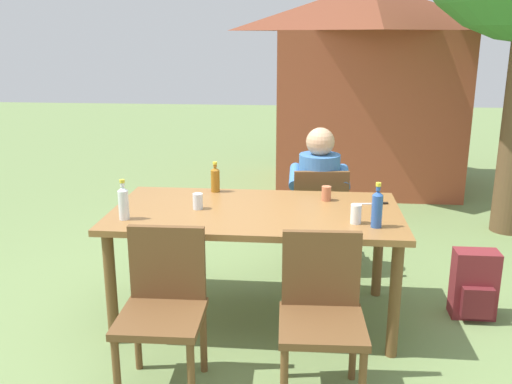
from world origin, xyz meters
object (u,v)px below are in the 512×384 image
Objects in this scene: cup_terracotta at (326,193)px; cup_white at (356,214)px; chair_near_right at (321,308)px; person_in_white_shirt at (319,191)px; cup_glass at (198,201)px; dining_table at (256,222)px; bottle_blue at (377,208)px; brick_kiosk at (367,83)px; bottle_clear at (123,202)px; bottle_amber at (215,179)px; table_knife at (373,204)px; chair_near_left at (164,301)px; backpack_by_near_side at (474,286)px; chair_far_right at (319,215)px.

cup_white is at bearing -71.00° from cup_terracotta.
person_in_white_shirt is at bearing 89.89° from chair_near_right.
cup_glass is (-0.80, -0.92, 0.16)m from person_in_white_shirt.
dining_table is 6.88× the size of bottle_blue.
person_in_white_shirt is 9.95× the size of cup_white.
person_in_white_shirt is 0.48× the size of brick_kiosk.
bottle_clear is (-1.53, 0.01, -0.01)m from bottle_blue.
bottle_amber is (0.46, 0.68, -0.01)m from bottle_clear.
cup_terracotta is 0.32m from table_knife.
table_knife is at bearing -10.75° from cup_terracotta.
chair_near_left is 1.84× the size of backpack_by_near_side.
cup_white is at bearing -96.06° from brick_kiosk.
dining_table is 18.75× the size of cup_terracotta.
table_knife is at bearing -59.80° from chair_far_right.
bottle_clear reaches higher than chair_far_right.
cup_terracotta is at bearing 29.24° from dining_table.
chair_near_right is at bearing -109.69° from cup_white.
person_in_white_shirt is 0.92m from bottle_amber.
chair_near_right is at bearing -0.00° from chair_near_left.
dining_table is 0.56m from bottle_amber.
backpack_by_near_side is (0.73, 0.41, -0.65)m from bottle_blue.
cup_glass reaches higher than table_knife.
brick_kiosk is (0.26, 3.46, 0.53)m from table_knife.
brick_kiosk is (1.42, 3.68, 0.48)m from cup_glass.
chair_near_right is 0.84m from chair_near_left.
cup_terracotta is at bearing 117.75° from bottle_blue.
brick_kiosk is at bearing 78.03° from chair_far_right.
backpack_by_near_side is (0.70, -0.07, -0.54)m from table_knife.
bottle_blue reaches higher than dining_table.
dining_table is 0.86m from bottle_clear.
table_knife is (1.15, 0.22, -0.05)m from cup_glass.
dining_table is 0.68m from cup_white.
cup_glass is at bearing -169.41° from table_knife.
cup_glass reaches higher than cup_terracotta.
cup_glass is (-0.38, -0.02, 0.13)m from dining_table.
person_in_white_shirt reaches higher than chair_near_left.
chair_near_left reaches higher than dining_table.
backpack_by_near_side is at bearing 29.01° from bottle_blue.
cup_terracotta is 0.04× the size of brick_kiosk.
backpack_by_near_side is (2.26, 0.40, -0.65)m from bottle_clear.
cup_white is at bearing -11.23° from cup_glass.
bottle_amber is 1.93m from backpack_by_near_side.
bottle_blue is 0.49m from table_knife.
bottle_amber reaches higher than cup_terracotta.
cup_glass is (-1.12, 0.26, -0.07)m from bottle_blue.
cup_glass is (-0.05, -0.43, -0.04)m from bottle_amber.
chair_near_right is 1.09m from table_knife.
chair_near_right is at bearing -23.45° from bottle_clear.
dining_table is 1.55m from backpack_by_near_side.
cup_glass is at bearing 167.12° from bottle_blue.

